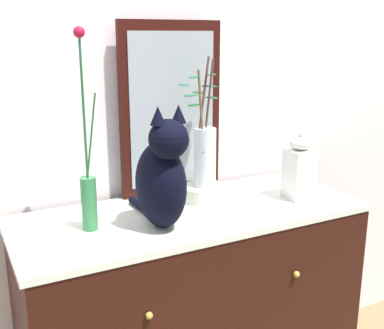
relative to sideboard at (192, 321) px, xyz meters
name	(u,v)px	position (x,y,z in m)	size (l,w,h in m)	color
wall_back	(155,107)	(0.00, 0.34, 0.82)	(4.40, 0.08, 2.60)	silver
sideboard	(192,321)	(0.00, 0.00, 0.00)	(1.32, 0.55, 0.95)	black
mirror_leaning	(171,110)	(0.03, 0.24, 0.82)	(0.44, 0.03, 0.70)	black
cat_sitting	(162,177)	(-0.16, -0.10, 0.65)	(0.16, 0.39, 0.43)	black
vase_slim_green	(88,186)	(-0.39, 0.00, 0.63)	(0.07, 0.05, 0.67)	#2F7341
bowl_porcelain	(205,193)	(0.10, 0.08, 0.50)	(0.18, 0.18, 0.06)	silver
vase_glass_clear	(205,151)	(0.10, 0.08, 0.68)	(0.19, 0.13, 0.50)	silver
jar_lidded_porcelain	(299,169)	(0.45, -0.07, 0.60)	(0.10, 0.10, 0.28)	silver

